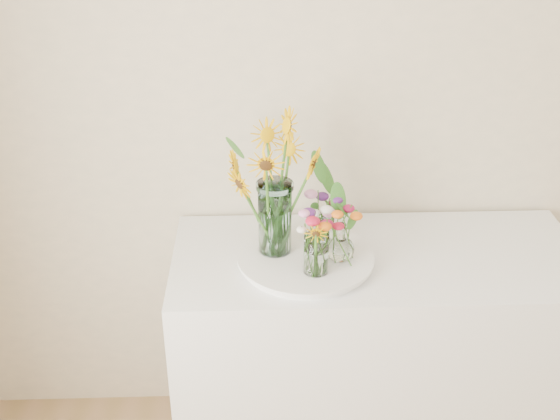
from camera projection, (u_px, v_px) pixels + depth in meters
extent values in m
cube|color=white|center=(371.00, 359.00, 2.59)|extent=(1.40, 0.60, 0.90)
cylinder|color=white|center=(305.00, 260.00, 2.32)|extent=(0.43, 0.43, 0.02)
cylinder|color=silver|center=(275.00, 218.00, 2.29)|extent=(0.13, 0.13, 0.26)
cylinder|color=white|center=(316.00, 255.00, 2.20)|extent=(0.08, 0.08, 0.14)
cylinder|color=white|center=(326.00, 227.00, 2.40)|extent=(0.07, 0.07, 0.10)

